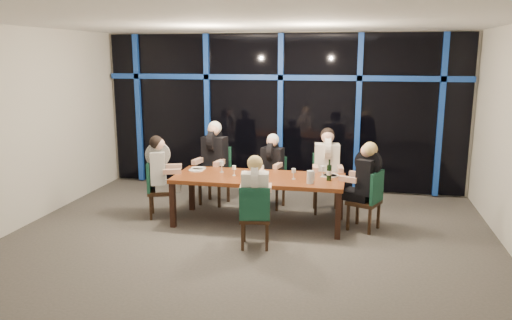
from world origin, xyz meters
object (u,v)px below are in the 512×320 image
Objects in this scene: chair_far_right at (326,179)px; chair_end_right at (369,197)px; chair_end_left at (156,186)px; diner_end_right at (366,173)px; diner_near_mid at (255,187)px; diner_far_left at (214,151)px; diner_far_mid at (272,160)px; chair_near_mid at (255,214)px; water_pitcher at (310,177)px; diner_far_right at (327,158)px; chair_far_left at (216,172)px; dining_table at (259,181)px; wine_bottle at (329,172)px; chair_far_mid at (273,179)px; diner_end_left at (160,164)px.

chair_far_right is 1.05× the size of chair_end_right.
chair_far_right is 2.80m from chair_end_left.
chair_end_right reaches higher than chair_end_left.
diner_end_right is 1.04× the size of diner_near_mid.
diner_far_left is 1.03m from diner_far_mid.
chair_end_right is at bearing -15.87° from diner_far_mid.
chair_near_mid is 1.08m from water_pitcher.
chair_far_right is 0.97m from diner_far_mid.
chair_far_right is 0.39m from diner_far_right.
chair_far_left is 1.18× the size of diner_far_mid.
chair_end_left is at bearing -37.96° from chair_near_mid.
chair_end_left is at bearing -179.31° from dining_table.
water_pitcher is at bearing -49.46° from chair_end_right.
diner_far_left is (-1.95, 0.01, 0.41)m from chair_far_right.
dining_table is 1.68m from chair_end_right.
chair_near_mid is at bearing -122.43° from diner_far_right.
wine_bottle is at bearing -63.21° from chair_end_right.
dining_table is 0.95m from chair_far_mid.
diner_far_left is at bearing 171.93° from chair_far_right.
dining_table is 2.94× the size of diner_end_left.
water_pitcher is at bearing -24.17° from chair_far_left.
diner_end_left reaches higher than chair_end_left.
water_pitcher is (1.79, -1.13, -0.11)m from diner_far_left.
diner_end_left reaches higher than chair_near_mid.
diner_near_mid is (0.15, -0.95, 0.16)m from dining_table.
diner_far_mid is 2.64× the size of wine_bottle.
diner_end_right is (1.53, -0.89, 0.39)m from chair_far_mid.
diner_end_right is (1.60, 0.04, 0.19)m from dining_table.
water_pitcher is (0.67, 0.70, 0.00)m from diner_near_mid.
diner_far_left is 2.23m from wine_bottle.
chair_end_left is at bearing -169.35° from chair_far_right.
water_pitcher reaches higher than chair_far_mid.
diner_far_left is at bearing 156.24° from wine_bottle.
chair_near_mid is 1.03× the size of diner_near_mid.
chair_far_mid is 1.92m from diner_near_mid.
diner_end_left reaches higher than dining_table.
chair_far_right reaches higher than chair_far_mid.
dining_table is 2.70× the size of chair_far_right.
wine_bottle is (0.93, 0.93, 0.03)m from diner_near_mid.
chair_far_right is at bearing -123.69° from diner_near_mid.
wine_bottle is at bearing -144.08° from diner_near_mid.
diner_far_mid is at bearing 167.67° from diner_far_right.
dining_table is 3.07× the size of diner_far_mid.
dining_table is 1.61m from diner_end_right.
chair_end_right is at bearing -58.68° from chair_far_right.
diner_end_right reaches higher than chair_near_mid.
chair_far_left is 1.99m from diner_far_right.
wine_bottle is (1.07, -0.03, 0.19)m from dining_table.
chair_far_right reaches higher than water_pitcher.
diner_far_right is at bearing -115.22° from chair_end_right.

